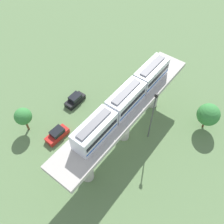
{
  "coord_description": "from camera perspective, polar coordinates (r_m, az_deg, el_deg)",
  "views": [
    {
      "loc": [
        12.82,
        -19.93,
        36.01
      ],
      "look_at": [
        -2.5,
        -0.03,
        4.93
      ],
      "focal_mm": 39.36,
      "sensor_mm": 36.0,
      "label": 1
    }
  ],
  "objects": [
    {
      "name": "ground_plane",
      "position": [
        43.11,
        2.67,
        -5.68
      ],
      "size": [
        120.0,
        120.0,
        0.0
      ],
      "primitive_type": "plane",
      "color": "#5B7A4C"
    },
    {
      "name": "viaduct",
      "position": [
        38.11,
        3.01,
        -0.59
      ],
      "size": [
        5.2,
        28.85,
        8.21
      ],
      "color": "#B7B2AA",
      "rests_on": "ground"
    },
    {
      "name": "train",
      "position": [
        35.36,
        3.22,
        2.99
      ],
      "size": [
        2.64,
        20.5,
        3.24
      ],
      "color": "silver",
      "rests_on": "viaduct"
    },
    {
      "name": "parked_car_red",
      "position": [
        43.45,
        -12.61,
        -5.08
      ],
      "size": [
        1.97,
        4.27,
        1.76
      ],
      "rotation": [
        0.0,
        0.0,
        -0.04
      ],
      "color": "red",
      "rests_on": "ground"
    },
    {
      "name": "parked_car_black",
      "position": [
        47.85,
        -8.57,
        2.84
      ],
      "size": [
        1.83,
        4.21,
        1.76
      ],
      "rotation": [
        0.0,
        0.0,
        0.01
      ],
      "color": "black",
      "rests_on": "ground"
    },
    {
      "name": "tree_near_viaduct",
      "position": [
        44.52,
        21.48,
        -0.56
      ],
      "size": [
        3.86,
        3.86,
        5.45
      ],
      "color": "brown",
      "rests_on": "ground"
    },
    {
      "name": "tree_mid_lot",
      "position": [
        43.56,
        -19.95,
        -0.98
      ],
      "size": [
        2.94,
        2.94,
        5.2
      ],
      "color": "brown",
      "rests_on": "ground"
    },
    {
      "name": "signal_post",
      "position": [
        38.74,
        9.33,
        -0.81
      ],
      "size": [
        0.44,
        0.28,
        10.81
      ],
      "color": "#4C4C51",
      "rests_on": "ground"
    }
  ]
}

